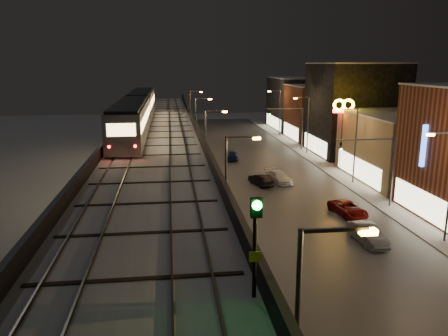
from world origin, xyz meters
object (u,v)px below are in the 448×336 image
car_near_white (261,180)px  rail_signal (256,228)px  subway_train (137,111)px  car_mid_dark (231,155)px  car_onc_dark (348,209)px  car_onc_white (279,178)px  car_onc_silver (367,235)px  car_mid_silver (209,166)px

car_near_white → rail_signal: bearing=62.5°
subway_train → car_mid_dark: (12.86, 9.35, -7.78)m
car_onc_dark → car_onc_white: (-3.62, 12.23, 0.02)m
rail_signal → car_onc_silver: size_ratio=0.75×
rail_signal → car_mid_silver: 45.05m
rail_signal → subway_train: bearing=98.8°
car_onc_dark → car_onc_white: 12.76m
rail_signal → car_near_white: rail_signal is taller
car_onc_dark → car_onc_silver: bearing=-108.0°
rail_signal → car_onc_dark: bearing=60.8°
car_near_white → car_onc_white: bearing=-173.7°
car_near_white → car_mid_silver: car_near_white is taller
car_mid_dark → car_onc_dark: bearing=111.2°
subway_train → car_onc_silver: size_ratio=8.29×
car_mid_silver → car_onc_white: size_ratio=0.99×
rail_signal → car_mid_dark: size_ratio=0.74×
rail_signal → car_onc_silver: 23.91m
car_onc_silver → car_mid_silver: bearing=109.0°
car_onc_silver → car_onc_dark: 6.53m
car_near_white → car_mid_dark: bearing=-99.6°
car_near_white → car_mid_silver: 9.69m
subway_train → car_onc_white: size_ratio=8.06×
subway_train → car_mid_dark: 17.70m
rail_signal → car_near_white: (7.89, 36.14, -8.35)m
car_near_white → car_onc_white: car_near_white is taller
car_mid_silver → subway_train: bearing=15.5°
car_onc_dark → car_mid_dark: bearing=97.5°
car_mid_dark → car_onc_white: size_ratio=0.99×
subway_train → car_onc_dark: 27.30m
car_mid_dark → car_near_white: bearing=100.7°
car_onc_silver → car_onc_dark: car_onc_silver is taller
car_mid_silver → car_onc_silver: car_onc_silver is taller
car_mid_silver → car_onc_silver: (10.33, -25.79, 0.11)m
car_near_white → car_onc_white: size_ratio=0.89×
rail_signal → car_near_white: size_ratio=0.82×
car_mid_dark → car_mid_silver: bearing=63.8°
subway_train → car_onc_white: 18.89m
car_mid_silver → car_mid_dark: car_mid_dark is taller
rail_signal → car_onc_dark: size_ratio=0.72×
car_mid_silver → car_onc_dark: size_ratio=0.97×
car_mid_dark → car_onc_silver: size_ratio=1.02×
subway_train → rail_signal: 41.85m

